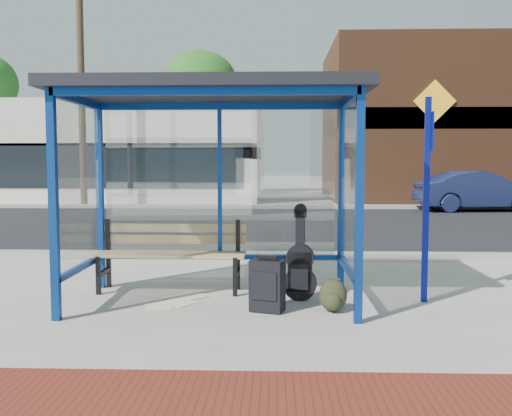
{
  "coord_description": "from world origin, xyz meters",
  "views": [
    {
      "loc": [
        0.68,
        -6.28,
        1.58
      ],
      "look_at": [
        0.47,
        0.2,
        1.06
      ],
      "focal_mm": 40.0,
      "sensor_mm": 36.0,
      "label": 1
    }
  ],
  "objects_px": {
    "guitar_bag": "(300,267)",
    "suitcase": "(267,286)",
    "bench": "(171,251)",
    "backpack": "(333,296)",
    "parked_car": "(478,191)"
  },
  "relations": [
    {
      "from": "guitar_bag",
      "to": "suitcase",
      "type": "distance_m",
      "value": 0.64
    },
    {
      "from": "guitar_bag",
      "to": "bench",
      "type": "bearing_deg",
      "value": 171.47
    },
    {
      "from": "bench",
      "to": "backpack",
      "type": "height_order",
      "value": "bench"
    },
    {
      "from": "guitar_bag",
      "to": "suitcase",
      "type": "height_order",
      "value": "guitar_bag"
    },
    {
      "from": "bench",
      "to": "parked_car",
      "type": "height_order",
      "value": "parked_car"
    },
    {
      "from": "guitar_bag",
      "to": "parked_car",
      "type": "distance_m",
      "value": 13.73
    },
    {
      "from": "bench",
      "to": "parked_car",
      "type": "relative_size",
      "value": 0.47
    },
    {
      "from": "suitcase",
      "to": "parked_car",
      "type": "distance_m",
      "value": 14.35
    },
    {
      "from": "guitar_bag",
      "to": "parked_car",
      "type": "xyz_separation_m",
      "value": [
        6.29,
        12.2,
        0.26
      ]
    },
    {
      "from": "guitar_bag",
      "to": "backpack",
      "type": "relative_size",
      "value": 2.96
    },
    {
      "from": "suitcase",
      "to": "backpack",
      "type": "bearing_deg",
      "value": 19.07
    },
    {
      "from": "bench",
      "to": "guitar_bag",
      "type": "distance_m",
      "value": 1.64
    },
    {
      "from": "guitar_bag",
      "to": "backpack",
      "type": "distance_m",
      "value": 0.63
    },
    {
      "from": "bench",
      "to": "guitar_bag",
      "type": "xyz_separation_m",
      "value": [
        1.57,
        -0.45,
        -0.11
      ]
    },
    {
      "from": "guitar_bag",
      "to": "suitcase",
      "type": "xyz_separation_m",
      "value": [
        -0.37,
        -0.51,
        -0.1
      ]
    }
  ]
}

